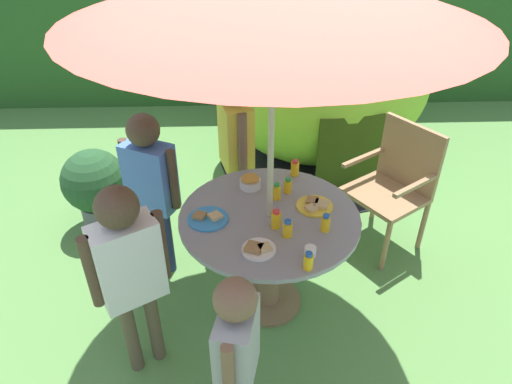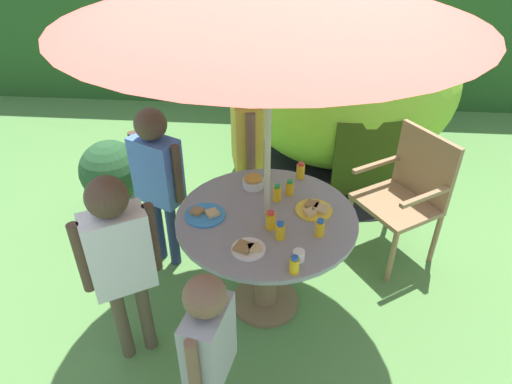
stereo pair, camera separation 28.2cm
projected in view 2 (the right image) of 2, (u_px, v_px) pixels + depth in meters
ground_plane at (265, 303)px, 3.17m from camera, size 10.00×10.00×0.02m
hedge_backdrop at (286, 29)px, 5.78m from camera, size 9.00×0.70×1.78m
garden_table at (266, 242)px, 2.85m from camera, size 1.10×1.10×0.75m
wooden_chair at (408, 190)px, 3.33m from camera, size 0.68×0.70×0.98m
dome_tent at (350, 90)px, 4.35m from camera, size 2.43×2.43×1.58m
potted_plant at (112, 176)px, 3.78m from camera, size 0.51×0.51×0.70m
child_in_yellow_shirt at (247, 135)px, 3.36m from camera, size 0.28×0.45×1.37m
child_in_blue_shirt at (157, 171)px, 3.08m from camera, size 0.39×0.31×1.25m
child_in_white_shirt at (119, 252)px, 2.39m from camera, size 0.38×0.32×1.26m
child_in_grey_shirt at (209, 344)px, 2.03m from camera, size 0.22×0.37×1.10m
snack_bowl at (253, 182)px, 2.98m from camera, size 0.14×0.14×0.09m
plate_center_front at (205, 214)px, 2.73m from camera, size 0.24×0.24×0.03m
plate_near_right at (314, 209)px, 2.77m from camera, size 0.23×0.23×0.03m
plate_far_left at (248, 248)px, 2.48m from camera, size 0.19×0.19×0.03m
juice_bottle_near_left at (271, 221)px, 2.61m from camera, size 0.06×0.06×0.12m
juice_bottle_far_right at (277, 193)px, 2.85m from camera, size 0.05×0.05×0.11m
juice_bottle_center_back at (301, 171)px, 3.07m from camera, size 0.06×0.06×0.12m
juice_bottle_mid_left at (320, 228)px, 2.56m from camera, size 0.05×0.05×0.11m
juice_bottle_mid_right at (280, 231)px, 2.54m from camera, size 0.06×0.06×0.11m
juice_bottle_front_edge at (294, 265)px, 2.31m from camera, size 0.05×0.05×0.11m
juice_bottle_back_edge at (290, 188)px, 2.91m from camera, size 0.05×0.05×0.10m
cup_near at (299, 256)px, 2.40m from camera, size 0.06×0.06×0.06m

